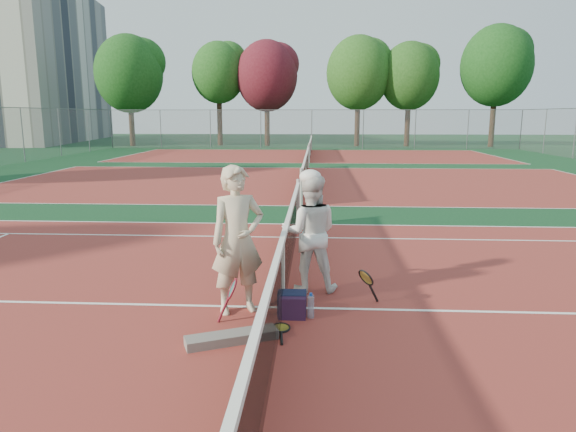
{
  "coord_description": "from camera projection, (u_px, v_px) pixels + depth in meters",
  "views": [
    {
      "loc": [
        0.44,
        -6.65,
        2.6
      ],
      "look_at": [
        0.0,
        1.2,
        1.05
      ],
      "focal_mm": 32.0,
      "sensor_mm": 36.0,
      "label": 1
    }
  ],
  "objects": [
    {
      "name": "sports_bag_navy",
      "position": [
        292.0,
        303.0,
        6.8
      ],
      "size": [
        0.39,
        0.27,
        0.3
      ],
      "primitive_type": "cube",
      "rotation": [
        0.0,
        0.0,
        0.03
      ],
      "color": "black",
      "rests_on": "ground"
    },
    {
      "name": "tree_back_0",
      "position": [
        129.0,
        74.0,
        42.75
      ],
      "size": [
        5.61,
        5.61,
        9.2
      ],
      "color": "#382314",
      "rests_on": "ground"
    },
    {
      "name": "racket_red",
      "position": [
        232.0,
        301.0,
        6.52
      ],
      "size": [
        0.32,
        0.32,
        0.56
      ],
      "primitive_type": null,
      "rotation": [
        0.0,
        0.0,
        0.23
      ],
      "color": "maroon",
      "rests_on": "ground"
    },
    {
      "name": "apartment_block",
      "position": [
        28.0,
        64.0,
        50.24
      ],
      "size": [
        12.96,
        23.18,
        15.0
      ],
      "primitive_type": "cube",
      "rotation": [
        0.0,
        0.0,
        0.14
      ],
      "color": "beige",
      "rests_on": "ground"
    },
    {
      "name": "court_far_b",
      "position": [
        310.0,
        155.0,
        33.49
      ],
      "size": [
        23.77,
        10.97,
        0.01
      ],
      "primitive_type": "cube",
      "color": "maroon",
      "rests_on": "ground"
    },
    {
      "name": "court_main",
      "position": [
        283.0,
        308.0,
        7.04
      ],
      "size": [
        23.77,
        10.97,
        0.01
      ],
      "primitive_type": "cube",
      "color": "maroon",
      "rests_on": "ground"
    },
    {
      "name": "net_cover_canvas",
      "position": [
        232.0,
        338.0,
        5.96
      ],
      "size": [
        1.09,
        0.66,
        0.11
      ],
      "primitive_type": "cube",
      "rotation": [
        0.0,
        0.0,
        0.41
      ],
      "color": "#655F5B",
      "rests_on": "ground"
    },
    {
      "name": "water_bottle",
      "position": [
        311.0,
        307.0,
        6.66
      ],
      "size": [
        0.09,
        0.09,
        0.3
      ],
      "primitive_type": "cylinder",
      "color": "#A9C0D6",
      "rests_on": "ground"
    },
    {
      "name": "net_main",
      "position": [
        283.0,
        272.0,
        6.94
      ],
      "size": [
        0.1,
        10.98,
        1.02
      ],
      "primitive_type": null,
      "color": "black",
      "rests_on": "ground"
    },
    {
      "name": "ground",
      "position": [
        283.0,
        308.0,
        7.04
      ],
      "size": [
        130.0,
        130.0,
        0.0
      ],
      "primitive_type": "plane",
      "color": "#0E351A",
      "rests_on": "ground"
    },
    {
      "name": "tree_back_3",
      "position": [
        358.0,
        73.0,
        42.41
      ],
      "size": [
        5.3,
        5.3,
        9.07
      ],
      "color": "#382314",
      "rests_on": "ground"
    },
    {
      "name": "net_far_a",
      "position": [
        306.0,
        169.0,
        20.17
      ],
      "size": [
        0.1,
        10.98,
        1.02
      ],
      "primitive_type": null,
      "color": "black",
      "rests_on": "ground"
    },
    {
      "name": "player_a",
      "position": [
        238.0,
        240.0,
        6.74
      ],
      "size": [
        0.85,
        0.74,
        1.97
      ],
      "primitive_type": "imported",
      "rotation": [
        0.0,
        0.0,
        0.46
      ],
      "color": "beige",
      "rests_on": "ground"
    },
    {
      "name": "tree_back_4",
      "position": [
        409.0,
        76.0,
        42.39
      ],
      "size": [
        4.87,
        4.87,
        8.56
      ],
      "color": "#382314",
      "rests_on": "ground"
    },
    {
      "name": "court_far_a",
      "position": [
        306.0,
        182.0,
        20.26
      ],
      "size": [
        23.77,
        10.97,
        0.01
      ],
      "primitive_type": "cube",
      "color": "maroon",
      "rests_on": "ground"
    },
    {
      "name": "tree_back_5",
      "position": [
        497.0,
        66.0,
        41.41
      ],
      "size": [
        5.67,
        5.67,
        9.77
      ],
      "color": "#382314",
      "rests_on": "ground"
    },
    {
      "name": "player_b",
      "position": [
        310.0,
        233.0,
        7.61
      ],
      "size": [
        0.86,
        0.67,
        1.76
      ],
      "primitive_type": "imported",
      "rotation": [
        0.0,
        0.0,
        3.14
      ],
      "color": "white",
      "rests_on": "ground"
    },
    {
      "name": "sports_bag_purple",
      "position": [
        292.0,
        307.0,
        6.68
      ],
      "size": [
        0.36,
        0.25,
        0.29
      ],
      "primitive_type": "cube",
      "rotation": [
        0.0,
        0.0,
        -0.0
      ],
      "color": "#26102B",
      "rests_on": "ground"
    },
    {
      "name": "racket_black_held",
      "position": [
        366.0,
        288.0,
        7.07
      ],
      "size": [
        0.44,
        0.43,
        0.52
      ],
      "primitive_type": null,
      "rotation": [
        0.0,
        0.0,
        3.86
      ],
      "color": "black",
      "rests_on": "ground"
    },
    {
      "name": "net_far_b",
      "position": [
        310.0,
        148.0,
        33.39
      ],
      "size": [
        0.1,
        10.98,
        1.02
      ],
      "primitive_type": null,
      "color": "black",
      "rests_on": "ground"
    },
    {
      "name": "tree_back_maroon",
      "position": [
        267.0,
        76.0,
        43.13
      ],
      "size": [
        5.16,
        5.16,
        8.79
      ],
      "color": "#382314",
      "rests_on": "ground"
    },
    {
      "name": "racket_spare",
      "position": [
        281.0,
        328.0,
        6.34
      ],
      "size": [
        0.33,
        0.62,
        0.03
      ],
      "primitive_type": null,
      "rotation": [
        0.0,
        0.0,
        1.66
      ],
      "color": "black",
      "rests_on": "ground"
    },
    {
      "name": "fence_back",
      "position": [
        312.0,
        129.0,
        40.05
      ],
      "size": [
        32.0,
        0.06,
        3.0
      ],
      "primitive_type": null,
      "color": "slate",
      "rests_on": "ground"
    },
    {
      "name": "tree_back_1",
      "position": [
        219.0,
        73.0,
        43.44
      ],
      "size": [
        4.5,
        4.5,
        8.72
      ],
      "color": "#382314",
      "rests_on": "ground"
    }
  ]
}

